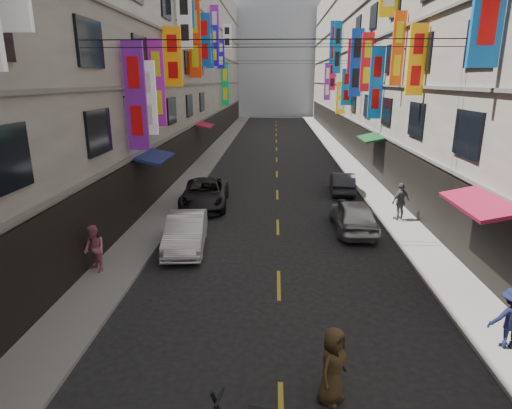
# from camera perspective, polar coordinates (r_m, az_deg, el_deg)

# --- Properties ---
(sidewalk_left) EXTENTS (2.00, 90.00, 0.12)m
(sidewalk_left) POSITION_cam_1_polar(r_m,az_deg,el_deg) (38.27, -6.30, 6.11)
(sidewalk_left) COLOR slate
(sidewalk_left) RESTS_ON ground
(sidewalk_right) EXTENTS (2.00, 90.00, 0.12)m
(sidewalk_right) POSITION_cam_1_polar(r_m,az_deg,el_deg) (38.33, 11.82, 5.88)
(sidewalk_right) COLOR slate
(sidewalk_right) RESTS_ON ground
(building_row_left) EXTENTS (10.14, 90.00, 19.00)m
(building_row_left) POSITION_cam_1_polar(r_m,az_deg,el_deg) (39.16, -15.99, 19.70)
(building_row_left) COLOR gray
(building_row_left) RESTS_ON ground
(building_row_right) EXTENTS (10.14, 90.00, 19.00)m
(building_row_right) POSITION_cam_1_polar(r_m,az_deg,el_deg) (39.28, 21.83, 19.18)
(building_row_right) COLOR #AA9F8F
(building_row_right) RESTS_ON ground
(haze_block) EXTENTS (18.00, 8.00, 22.00)m
(haze_block) POSITION_cam_1_polar(r_m,az_deg,el_deg) (87.35, 2.77, 19.00)
(haze_block) COLOR #A4ABB7
(haze_block) RESTS_ON ground
(shop_signage) EXTENTS (14.00, 55.00, 11.63)m
(shop_signage) POSITION_cam_1_polar(r_m,az_deg,el_deg) (30.12, 2.86, 20.85)
(shop_signage) COLOR #1D0FB9
(shop_signage) RESTS_ON ground
(street_awnings) EXTENTS (13.99, 35.20, 0.41)m
(street_awnings) POSITION_cam_1_polar(r_m,az_deg,el_deg) (21.59, -0.36, 6.33)
(street_awnings) COLOR #134820
(street_awnings) RESTS_ON ground
(overhead_cables) EXTENTS (14.00, 38.04, 1.24)m
(overhead_cables) POSITION_cam_1_polar(r_m,az_deg,el_deg) (25.33, 3.15, 20.93)
(overhead_cables) COLOR black
(overhead_cables) RESTS_ON ground
(lane_markings) EXTENTS (0.12, 80.20, 0.01)m
(lane_markings) POSITION_cam_1_polar(r_m,az_deg,el_deg) (34.89, 2.79, 5.12)
(lane_markings) COLOR gold
(lane_markings) RESTS_ON ground
(scooter_far_right) EXTENTS (0.77, 1.75, 1.14)m
(scooter_far_right) POSITION_cam_1_polar(r_m,az_deg,el_deg) (21.98, 11.20, -0.65)
(scooter_far_right) COLOR black
(scooter_far_right) RESTS_ON ground
(car_left_mid) EXTENTS (1.92, 4.47, 1.43)m
(car_left_mid) POSITION_cam_1_polar(r_m,az_deg,el_deg) (17.86, -9.33, -3.60)
(car_left_mid) COLOR silver
(car_left_mid) RESTS_ON ground
(car_left_far) EXTENTS (2.77, 5.41, 1.46)m
(car_left_far) POSITION_cam_1_polar(r_m,az_deg,el_deg) (23.65, -6.84, 1.47)
(car_left_far) COLOR black
(car_left_far) RESTS_ON ground
(car_right_mid) EXTENTS (1.77, 4.39, 1.49)m
(car_right_mid) POSITION_cam_1_polar(r_m,az_deg,el_deg) (20.11, 12.87, -1.44)
(car_right_mid) COLOR #B6B7BB
(car_right_mid) RESTS_ON ground
(car_right_far) EXTENTS (1.65, 3.99, 1.28)m
(car_right_far) POSITION_cam_1_polar(r_m,az_deg,el_deg) (26.89, 11.43, 2.86)
(car_right_far) COLOR #282930
(car_right_far) RESTS_ON ground
(pedestrian_lfar) EXTENTS (1.00, 0.97, 1.71)m
(pedestrian_lfar) POSITION_cam_1_polar(r_m,az_deg,el_deg) (16.24, -20.76, -5.54)
(pedestrian_lfar) COLOR #C5687C
(pedestrian_lfar) RESTS_ON sidewalk_left
(pedestrian_rnear) EXTENTS (1.05, 0.54, 1.63)m
(pedestrian_rnear) POSITION_cam_1_polar(r_m,az_deg,el_deg) (12.88, 30.86, -12.89)
(pedestrian_rnear) COLOR #121633
(pedestrian_rnear) RESTS_ON sidewalk_right
(pedestrian_rfar) EXTENTS (1.24, 1.09, 1.84)m
(pedestrian_rfar) POSITION_cam_1_polar(r_m,az_deg,el_deg) (21.99, 18.71, 0.41)
(pedestrian_rfar) COLOR #4E4E50
(pedestrian_rfar) RESTS_ON sidewalk_right
(pedestrian_crossing) EXTENTS (0.97, 1.03, 1.75)m
(pedestrian_crossing) POSITION_cam_1_polar(r_m,az_deg,el_deg) (9.84, 10.17, -20.37)
(pedestrian_crossing) COLOR #44321B
(pedestrian_crossing) RESTS_ON ground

